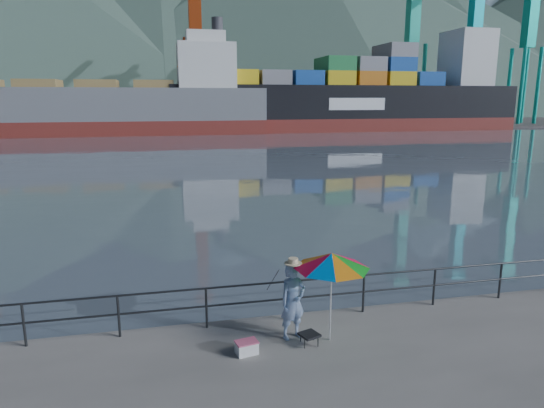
{
  "coord_description": "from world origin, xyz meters",
  "views": [
    {
      "loc": [
        -1.85,
        -9.1,
        5.37
      ],
      "look_at": [
        1.57,
        6.0,
        2.0
      ],
      "focal_mm": 32.0,
      "sensor_mm": 36.0,
      "label": 1
    }
  ],
  "objects_px": {
    "cooler_bag": "(247,348)",
    "bulk_carrier": "(117,107)",
    "container_ship": "(355,96)",
    "beach_umbrella": "(332,261)",
    "fisherman": "(293,301)"
  },
  "relations": [
    {
      "from": "cooler_bag",
      "to": "bulk_carrier",
      "type": "xyz_separation_m",
      "value": [
        -8.26,
        71.94,
        4.01
      ]
    },
    {
      "from": "bulk_carrier",
      "to": "container_ship",
      "type": "relative_size",
      "value": 0.82
    },
    {
      "from": "container_ship",
      "to": "beach_umbrella",
      "type": "bearing_deg",
      "value": -112.52
    },
    {
      "from": "cooler_bag",
      "to": "container_ship",
      "type": "distance_m",
      "value": 80.91
    },
    {
      "from": "bulk_carrier",
      "to": "beach_umbrella",
      "type": "bearing_deg",
      "value": -81.9
    },
    {
      "from": "beach_umbrella",
      "to": "cooler_bag",
      "type": "distance_m",
      "value": 2.63
    },
    {
      "from": "fisherman",
      "to": "beach_umbrella",
      "type": "height_order",
      "value": "beach_umbrella"
    },
    {
      "from": "bulk_carrier",
      "to": "container_ship",
      "type": "xyz_separation_m",
      "value": [
        40.77,
        1.93,
        1.68
      ]
    },
    {
      "from": "beach_umbrella",
      "to": "bulk_carrier",
      "type": "xyz_separation_m",
      "value": [
        -10.21,
        71.75,
        2.25
      ]
    },
    {
      "from": "beach_umbrella",
      "to": "bulk_carrier",
      "type": "distance_m",
      "value": 72.51
    },
    {
      "from": "fisherman",
      "to": "cooler_bag",
      "type": "relative_size",
      "value": 3.92
    },
    {
      "from": "beach_umbrella",
      "to": "bulk_carrier",
      "type": "height_order",
      "value": "bulk_carrier"
    },
    {
      "from": "cooler_bag",
      "to": "container_ship",
      "type": "xyz_separation_m",
      "value": [
        32.51,
        73.87,
        5.69
      ]
    },
    {
      "from": "beach_umbrella",
      "to": "container_ship",
      "type": "bearing_deg",
      "value": 67.48
    },
    {
      "from": "beach_umbrella",
      "to": "cooler_bag",
      "type": "relative_size",
      "value": 4.6
    }
  ]
}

